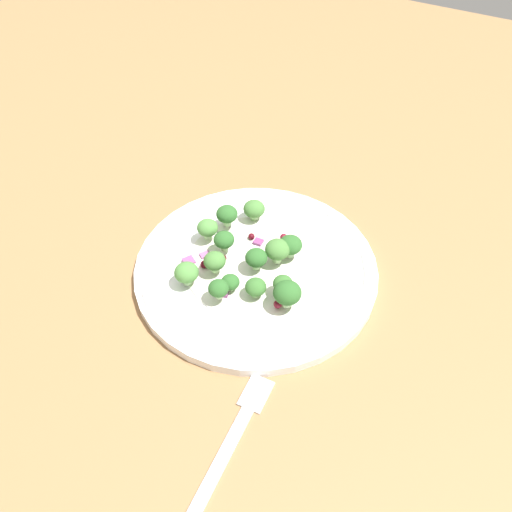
# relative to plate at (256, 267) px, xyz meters

# --- Properties ---
(ground_plane) EXTENTS (1.80, 1.80, 0.02)m
(ground_plane) POSITION_rel_plate_xyz_m (0.01, -0.03, -0.02)
(ground_plane) COLOR olive
(plate) EXTENTS (0.28, 0.28, 0.02)m
(plate) POSITION_rel_plate_xyz_m (0.00, 0.00, 0.00)
(plate) COLOR white
(plate) RESTS_ON ground_plane
(dressing_pool) EXTENTS (0.16, 0.16, 0.00)m
(dressing_pool) POSITION_rel_plate_xyz_m (0.00, 0.00, 0.00)
(dressing_pool) COLOR white
(dressing_pool) RESTS_ON plate
(broccoli_floret_0) EXTENTS (0.03, 0.03, 0.03)m
(broccoli_floret_0) POSITION_rel_plate_xyz_m (-0.05, -0.06, 0.02)
(broccoli_floret_0) COLOR #8EB77A
(broccoli_floret_0) RESTS_ON plate
(broccoli_floret_1) EXTENTS (0.02, 0.02, 0.02)m
(broccoli_floret_1) POSITION_rel_plate_xyz_m (-0.01, -0.05, 0.02)
(broccoli_floret_1) COLOR #9EC684
(broccoli_floret_1) RESTS_ON plate
(broccoli_floret_2) EXTENTS (0.02, 0.02, 0.03)m
(broccoli_floret_2) POSITION_rel_plate_xyz_m (-0.07, 0.01, 0.02)
(broccoli_floret_2) COLOR #9EC684
(broccoli_floret_2) RESTS_ON plate
(broccoli_floret_3) EXTENTS (0.03, 0.03, 0.03)m
(broccoli_floret_3) POSITION_rel_plate_xyz_m (0.00, -0.01, 0.02)
(broccoli_floret_3) COLOR #8EB77A
(broccoli_floret_3) RESTS_ON plate
(broccoli_floret_4) EXTENTS (0.03, 0.03, 0.03)m
(broccoli_floret_4) POSITION_rel_plate_xyz_m (0.03, 0.03, 0.02)
(broccoli_floret_4) COLOR #8EB77A
(broccoli_floret_4) RESTS_ON plate
(broccoli_floret_5) EXTENTS (0.03, 0.03, 0.03)m
(broccoli_floret_5) POSITION_rel_plate_xyz_m (0.06, -0.04, 0.03)
(broccoli_floret_5) COLOR #9EC684
(broccoli_floret_5) RESTS_ON plate
(broccoli_floret_6) EXTENTS (0.02, 0.02, 0.03)m
(broccoli_floret_6) POSITION_rel_plate_xyz_m (-0.03, -0.03, 0.02)
(broccoli_floret_6) COLOR #9EC684
(broccoli_floret_6) RESTS_ON plate
(broccoli_floret_7) EXTENTS (0.03, 0.03, 0.03)m
(broccoli_floret_7) POSITION_rel_plate_xyz_m (-0.06, 0.04, 0.03)
(broccoli_floret_7) COLOR #8EB77A
(broccoli_floret_7) RESTS_ON plate
(broccoli_floret_8) EXTENTS (0.02, 0.02, 0.02)m
(broccoli_floret_8) POSITION_rel_plate_xyz_m (-0.01, -0.07, 0.02)
(broccoli_floret_8) COLOR #9EC684
(broccoli_floret_8) RESTS_ON plate
(broccoli_floret_9) EXTENTS (0.02, 0.02, 0.02)m
(broccoli_floret_9) POSITION_rel_plate_xyz_m (0.05, -0.02, 0.02)
(broccoli_floret_9) COLOR #ADD18E
(broccoli_floret_9) RESTS_ON plate
(broccoli_floret_10) EXTENTS (0.02, 0.02, 0.02)m
(broccoli_floret_10) POSITION_rel_plate_xyz_m (-0.04, -0.00, 0.03)
(broccoli_floret_10) COLOR #9EC684
(broccoli_floret_10) RESTS_ON plate
(broccoli_floret_11) EXTENTS (0.03, 0.03, 0.03)m
(broccoli_floret_11) POSITION_rel_plate_xyz_m (0.02, 0.01, 0.03)
(broccoli_floret_11) COLOR #9EC684
(broccoli_floret_11) RESTS_ON plate
(broccoli_floret_12) EXTENTS (0.03, 0.03, 0.03)m
(broccoli_floret_12) POSITION_rel_plate_xyz_m (-0.04, 0.07, 0.02)
(broccoli_floret_12) COLOR #9EC684
(broccoli_floret_12) RESTS_ON plate
(broccoli_floret_13) EXTENTS (0.02, 0.02, 0.02)m
(broccoli_floret_13) POSITION_rel_plate_xyz_m (0.02, -0.04, 0.02)
(broccoli_floret_13) COLOR #9EC684
(broccoli_floret_13) RESTS_ON plate
(cranberry_0) EXTENTS (0.01, 0.01, 0.01)m
(cranberry_0) POSITION_rel_plate_xyz_m (-0.04, -0.01, 0.01)
(cranberry_0) COLOR #4C0A14
(cranberry_0) RESTS_ON plate
(cranberry_1) EXTENTS (0.01, 0.01, 0.01)m
(cranberry_1) POSITION_rel_plate_xyz_m (0.05, -0.04, 0.01)
(cranberry_1) COLOR maroon
(cranberry_1) RESTS_ON plate
(cranberry_2) EXTENTS (0.01, 0.01, 0.01)m
(cranberry_2) POSITION_rel_plate_xyz_m (-0.05, -0.03, 0.01)
(cranberry_2) COLOR #4C0A14
(cranberry_2) RESTS_ON plate
(cranberry_3) EXTENTS (0.01, 0.01, 0.01)m
(cranberry_3) POSITION_rel_plate_xyz_m (-0.05, -0.06, 0.01)
(cranberry_3) COLOR maroon
(cranberry_3) RESTS_ON plate
(cranberry_4) EXTENTS (0.01, 0.01, 0.01)m
(cranberry_4) POSITION_rel_plate_xyz_m (-0.02, 0.03, 0.01)
(cranberry_4) COLOR #4C0A14
(cranberry_4) RESTS_ON plate
(cranberry_5) EXTENTS (0.01, 0.01, 0.01)m
(cranberry_5) POSITION_rel_plate_xyz_m (-0.06, -0.05, 0.01)
(cranberry_5) COLOR maroon
(cranberry_5) RESTS_ON plate
(cranberry_6) EXTENTS (0.01, 0.01, 0.01)m
(cranberry_6) POSITION_rel_plate_xyz_m (0.01, 0.05, 0.01)
(cranberry_6) COLOR maroon
(cranberry_6) RESTS_ON plate
(onion_bit_0) EXTENTS (0.01, 0.01, 0.00)m
(onion_bit_0) POSITION_rel_plate_xyz_m (-0.01, 0.03, 0.01)
(onion_bit_0) COLOR #843D75
(onion_bit_0) RESTS_ON plate
(onion_bit_1) EXTENTS (0.01, 0.01, 0.00)m
(onion_bit_1) POSITION_rel_plate_xyz_m (-0.06, -0.02, 0.01)
(onion_bit_1) COLOR #A35B93
(onion_bit_1) RESTS_ON plate
(onion_bit_2) EXTENTS (0.01, 0.01, 0.01)m
(onion_bit_2) POSITION_rel_plate_xyz_m (-0.01, -0.06, 0.01)
(onion_bit_2) COLOR #843D75
(onion_bit_2) RESTS_ON plate
(onion_bit_3) EXTENTS (0.02, 0.02, 0.00)m
(onion_bit_3) POSITION_rel_plate_xyz_m (-0.07, -0.03, 0.01)
(onion_bit_3) COLOR #934C84
(onion_bit_3) RESTS_ON plate
(fork) EXTENTS (0.03, 0.19, 0.01)m
(fork) POSITION_rel_plate_xyz_m (0.08, -0.20, -0.01)
(fork) COLOR silver
(fork) RESTS_ON ground_plane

